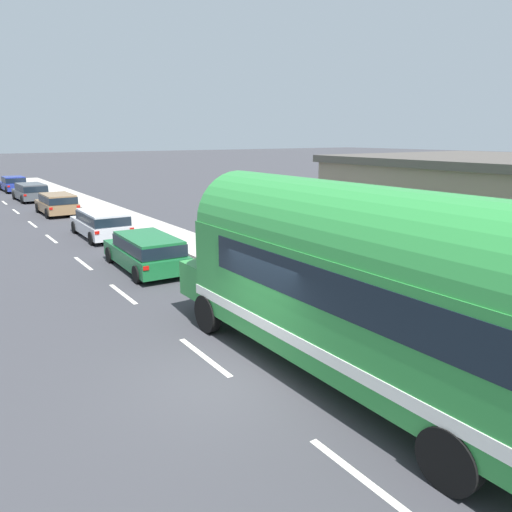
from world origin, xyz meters
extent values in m
plane|color=#38383D|center=(0.00, 0.00, 0.00)|extent=(300.00, 300.00, 0.00)
cube|color=silver|center=(0.00, -3.84, 0.00)|extent=(0.14, 2.40, 0.01)
cube|color=silver|center=(0.00, 1.25, 0.00)|extent=(0.14, 2.40, 0.01)
cube|color=silver|center=(0.00, 6.86, 0.00)|extent=(0.14, 2.40, 0.01)
cube|color=silver|center=(0.00, 11.58, 0.00)|extent=(0.14, 2.40, 0.01)
cube|color=silver|center=(0.00, 17.39, 0.00)|extent=(0.14, 2.40, 0.01)
cube|color=silver|center=(0.00, 22.36, 0.00)|extent=(0.14, 2.40, 0.01)
cube|color=silver|center=(0.00, 28.29, 0.00)|extent=(0.14, 2.40, 0.01)
cube|color=silver|center=(0.00, 33.64, 0.00)|extent=(0.14, 2.40, 0.01)
cube|color=silver|center=(3.98, 12.00, 0.00)|extent=(0.12, 80.00, 0.01)
cube|color=#ADA89E|center=(5.15, 10.00, 0.07)|extent=(2.33, 90.00, 0.15)
cube|color=#2D8C3D|center=(2.00, -1.64, 1.75)|extent=(2.56, 9.17, 2.30)
cylinder|color=#2D8C3D|center=(2.00, -1.64, 2.90)|extent=(2.51, 9.07, 2.45)
cube|color=#2D8C3D|center=(1.96, 3.59, 1.07)|extent=(2.27, 1.31, 0.95)
cube|color=silver|center=(2.00, -1.64, 1.10)|extent=(2.60, 9.21, 0.24)
cube|color=black|center=(2.00, -1.94, 2.35)|extent=(2.58, 7.37, 0.76)
cube|color=black|center=(1.97, 2.99, 2.40)|extent=(2.14, 0.11, 0.96)
cube|color=silver|center=(1.96, 4.28, 0.95)|extent=(0.90, 0.11, 0.56)
cylinder|color=black|center=(0.80, 2.53, 0.50)|extent=(0.27, 1.00, 1.00)
cylinder|color=black|center=(3.14, 2.54, 0.50)|extent=(0.27, 1.00, 1.00)
cylinder|color=black|center=(0.85, -4.63, 0.50)|extent=(0.27, 1.00, 1.00)
cube|color=#196633|center=(1.77, 9.37, 0.52)|extent=(2.01, 4.85, 0.60)
cube|color=#196633|center=(1.76, 8.90, 1.09)|extent=(1.76, 3.39, 0.55)
cube|color=black|center=(1.76, 8.90, 1.06)|extent=(1.82, 3.44, 0.43)
cube|color=red|center=(0.89, 7.00, 0.70)|extent=(0.20, 0.05, 0.14)
cube|color=red|center=(2.49, 6.94, 0.70)|extent=(0.20, 0.05, 0.14)
cylinder|color=black|center=(0.95, 11.10, 0.32)|extent=(0.22, 0.65, 0.64)
cylinder|color=black|center=(2.72, 11.03, 0.32)|extent=(0.22, 0.65, 0.64)
cylinder|color=black|center=(0.83, 7.71, 0.32)|extent=(0.22, 0.65, 0.64)
cylinder|color=black|center=(2.59, 7.65, 0.32)|extent=(0.22, 0.65, 0.64)
cube|color=silver|center=(2.22, 16.47, 0.52)|extent=(1.97, 4.83, 0.60)
cube|color=silver|center=(2.21, 15.99, 1.09)|extent=(1.75, 3.57, 0.55)
cube|color=black|center=(2.21, 15.99, 1.06)|extent=(1.81, 3.61, 0.43)
cube|color=red|center=(1.35, 14.08, 0.70)|extent=(0.20, 0.04, 0.14)
cube|color=red|center=(2.98, 14.05, 0.70)|extent=(0.20, 0.04, 0.14)
cylinder|color=black|center=(1.35, 18.18, 0.32)|extent=(0.21, 0.64, 0.64)
cylinder|color=black|center=(3.15, 18.14, 0.32)|extent=(0.21, 0.64, 0.64)
cylinder|color=black|center=(1.28, 14.79, 0.32)|extent=(0.21, 0.64, 0.64)
cylinder|color=black|center=(3.08, 14.76, 0.32)|extent=(0.21, 0.64, 0.64)
cube|color=olive|center=(2.07, 25.43, 0.52)|extent=(1.90, 4.31, 0.60)
cube|color=olive|center=(2.07, 24.95, 1.09)|extent=(1.69, 3.06, 0.55)
cube|color=black|center=(2.07, 24.95, 1.06)|extent=(1.75, 3.10, 0.43)
cube|color=red|center=(1.27, 23.26, 0.70)|extent=(0.20, 0.04, 0.14)
cube|color=red|center=(2.90, 23.28, 0.70)|extent=(0.20, 0.04, 0.14)
cylinder|color=black|center=(1.16, 26.87, 0.32)|extent=(0.20, 0.64, 0.64)
cylinder|color=black|center=(2.95, 26.88, 0.32)|extent=(0.20, 0.64, 0.64)
cylinder|color=black|center=(1.18, 23.97, 0.32)|extent=(0.20, 0.64, 0.64)
cylinder|color=black|center=(2.97, 23.99, 0.32)|extent=(0.20, 0.64, 0.64)
cube|color=#474C51|center=(1.93, 33.83, 0.52)|extent=(2.06, 4.59, 0.60)
cube|color=#474C51|center=(1.94, 33.36, 1.09)|extent=(1.82, 3.33, 0.55)
cube|color=black|center=(1.94, 33.36, 1.06)|extent=(1.88, 3.38, 0.43)
cube|color=red|center=(1.18, 31.53, 0.70)|extent=(0.20, 0.05, 0.14)
cube|color=red|center=(2.84, 31.59, 0.70)|extent=(0.20, 0.05, 0.14)
cylinder|color=black|center=(0.96, 35.36, 0.32)|extent=(0.22, 0.65, 0.64)
cylinder|color=black|center=(2.78, 35.42, 0.32)|extent=(0.22, 0.65, 0.64)
cylinder|color=black|center=(1.07, 32.24, 0.32)|extent=(0.22, 0.65, 0.64)
cylinder|color=black|center=(2.89, 32.30, 0.32)|extent=(0.22, 0.65, 0.64)
cube|color=navy|center=(1.91, 41.81, 0.52)|extent=(1.97, 4.66, 0.60)
cube|color=navy|center=(1.91, 41.69, 1.09)|extent=(1.70, 2.31, 0.55)
cube|color=black|center=(1.91, 41.69, 1.06)|extent=(1.76, 2.35, 0.43)
cube|color=red|center=(1.17, 39.47, 0.70)|extent=(0.20, 0.05, 0.14)
cube|color=red|center=(2.77, 39.52, 0.70)|extent=(0.20, 0.05, 0.14)
cylinder|color=black|center=(0.98, 43.40, 0.32)|extent=(0.22, 0.65, 0.64)
cylinder|color=black|center=(2.74, 43.44, 0.32)|extent=(0.22, 0.65, 0.64)
cylinder|color=black|center=(1.07, 40.18, 0.32)|extent=(0.22, 0.65, 0.64)
cylinder|color=black|center=(2.83, 40.23, 0.32)|extent=(0.22, 0.65, 0.64)
camera|label=1|loc=(-4.87, -8.15, 5.01)|focal=34.37mm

